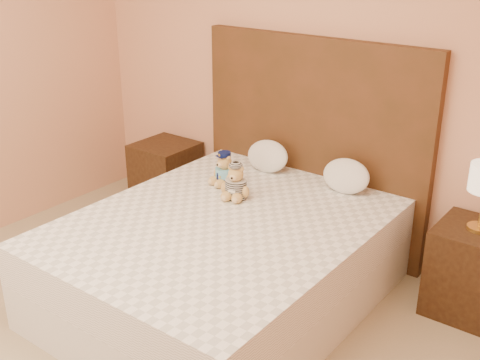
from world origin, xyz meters
name	(u,v)px	position (x,y,z in m)	size (l,w,h in m)	color
room_walls	(110,15)	(0.00, 0.46, 1.81)	(4.04, 4.52, 2.72)	tan
bed	(224,260)	(0.00, 1.20, 0.28)	(1.60, 2.00, 0.55)	white
headboard	(312,144)	(0.00, 2.21, 0.75)	(1.75, 0.08, 1.50)	#532D18
nightstand_left	(166,175)	(-1.25, 2.00, 0.28)	(0.45, 0.45, 0.55)	#3B2612
nightstand_right	(472,271)	(1.25, 2.00, 0.28)	(0.45, 0.45, 0.55)	#3B2612
teddy_police	(225,168)	(-0.34, 1.64, 0.66)	(0.20, 0.19, 0.23)	tan
teddy_prisoner	(236,182)	(-0.14, 1.50, 0.66)	(0.20, 0.20, 0.23)	tan
pillow_left	(268,155)	(-0.26, 2.03, 0.67)	(0.33, 0.21, 0.23)	white
pillow_right	(346,175)	(0.37, 2.03, 0.67)	(0.33, 0.21, 0.23)	white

